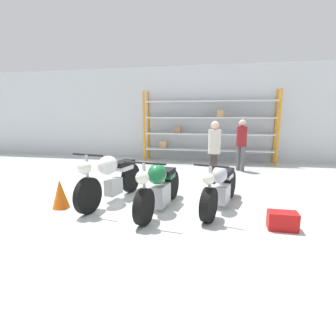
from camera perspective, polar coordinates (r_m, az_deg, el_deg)
ground_plane at (r=5.07m, az=-0.93°, el=-8.65°), size 30.00×30.00×0.00m
back_wall at (r=10.49m, az=6.09°, el=11.63°), size 30.00×0.08×3.60m
shelving_rack at (r=10.09m, az=8.51°, el=8.97°), size 4.95×0.63×2.65m
motorcycle_white at (r=5.40m, az=-12.31°, el=-1.87°), size 0.71×2.13×1.08m
motorcycle_green at (r=4.83m, az=-1.91°, el=-4.13°), size 0.71×2.03×1.02m
motorcycle_silver at (r=5.06m, az=11.37°, el=-4.13°), size 0.78×2.04×0.95m
person_browsing at (r=8.58m, az=15.70°, el=5.65°), size 0.45×0.45×1.62m
person_near_rack at (r=6.84m, az=10.04°, el=4.45°), size 0.41×0.41×1.60m
toolbox at (r=4.49m, az=23.66°, el=-10.46°), size 0.44×0.26×0.28m
traffic_cone at (r=5.40m, az=-22.40°, el=-5.24°), size 0.32×0.32×0.55m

